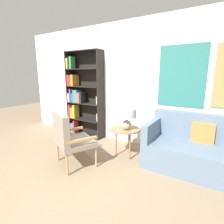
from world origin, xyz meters
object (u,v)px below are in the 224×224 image
object	(u,v)px
bookshelf	(81,97)
side_table	(125,131)
couch	(200,150)
table_lamp	(127,115)
armchair	(69,136)

from	to	relation	value
bookshelf	side_table	size ratio (longest dim) A/B	3.70
couch	side_table	bearing A→B (deg)	-169.60
bookshelf	couch	xyz separation A→B (m)	(2.86, -0.29, -0.68)
side_table	couch	bearing A→B (deg)	10.40
couch	side_table	size ratio (longest dim) A/B	3.03
table_lamp	side_table	bearing A→B (deg)	139.68
side_table	table_lamp	bearing A→B (deg)	-40.32
table_lamp	armchair	bearing A→B (deg)	-131.17
couch	table_lamp	size ratio (longest dim) A/B	4.30
couch	table_lamp	xyz separation A→B (m)	(-1.25, -0.28, 0.51)
bookshelf	side_table	bearing A→B (deg)	-18.78
couch	table_lamp	bearing A→B (deg)	-167.36
armchair	table_lamp	size ratio (longest dim) A/B	2.36
armchair	couch	xyz separation A→B (m)	(1.95, 1.08, -0.23)
couch	table_lamp	world-z (taller)	table_lamp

